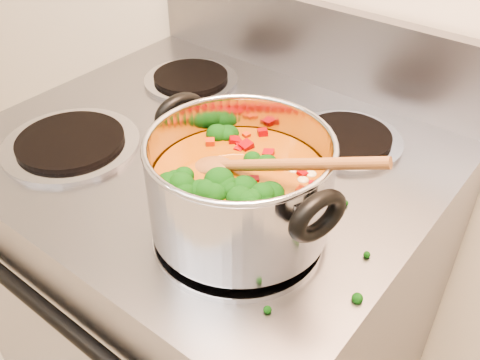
# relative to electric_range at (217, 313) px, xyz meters

# --- Properties ---
(electric_range) EXTENTS (0.76, 0.69, 1.08)m
(electric_range) POSITION_rel_electric_range_xyz_m (0.00, 0.00, 0.00)
(electric_range) COLOR gray
(electric_range) RESTS_ON ground
(stockpot) EXTENTS (0.31, 0.24, 0.15)m
(stockpot) POSITION_rel_electric_range_xyz_m (0.17, -0.14, 0.53)
(stockpot) COLOR #ADADB5
(stockpot) RESTS_ON electric_range
(wooden_spoon) EXTENTS (0.26, 0.08, 0.10)m
(wooden_spoon) POSITION_rel_electric_range_xyz_m (0.19, -0.14, 0.57)
(wooden_spoon) COLOR brown
(wooden_spoon) RESTS_ON stockpot
(cooktop_crumbs) EXTENTS (0.36, 0.18, 0.01)m
(cooktop_crumbs) POSITION_rel_electric_range_xyz_m (0.27, -0.14, 0.46)
(cooktop_crumbs) COLOR black
(cooktop_crumbs) RESTS_ON electric_range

